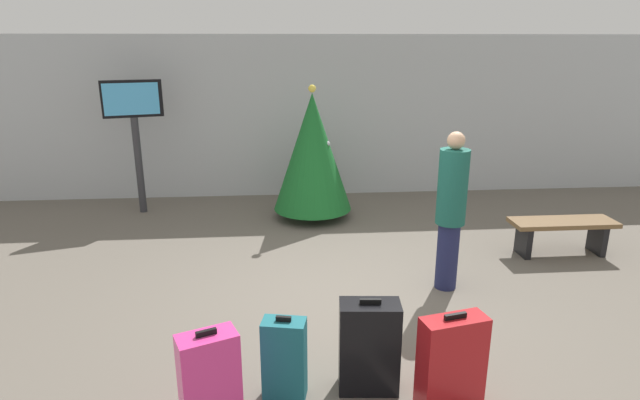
{
  "coord_description": "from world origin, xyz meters",
  "views": [
    {
      "loc": [
        -0.74,
        -5.1,
        2.76
      ],
      "look_at": [
        -0.24,
        0.97,
        0.9
      ],
      "focal_mm": 29.1,
      "sensor_mm": 36.0,
      "label": 1
    }
  ],
  "objects_px": {
    "traveller_0": "(451,208)",
    "holiday_tree": "(312,152)",
    "suitcase_0": "(452,361)",
    "waiting_bench": "(562,229)",
    "suitcase_2": "(369,347)",
    "flight_info_kiosk": "(134,121)",
    "suitcase_1": "(284,359)",
    "suitcase_3": "(210,382)"
  },
  "relations": [
    {
      "from": "traveller_0",
      "to": "holiday_tree",
      "type": "bearing_deg",
      "value": 117.5
    },
    {
      "from": "holiday_tree",
      "to": "suitcase_0",
      "type": "bearing_deg",
      "value": -80.59
    },
    {
      "from": "waiting_bench",
      "to": "traveller_0",
      "type": "height_order",
      "value": "traveller_0"
    },
    {
      "from": "suitcase_2",
      "to": "holiday_tree",
      "type": "bearing_deg",
      "value": 92.07
    },
    {
      "from": "flight_info_kiosk",
      "to": "suitcase_0",
      "type": "relative_size",
      "value": 2.75
    },
    {
      "from": "flight_info_kiosk",
      "to": "waiting_bench",
      "type": "bearing_deg",
      "value": -20.98
    },
    {
      "from": "flight_info_kiosk",
      "to": "suitcase_1",
      "type": "relative_size",
      "value": 3.02
    },
    {
      "from": "waiting_bench",
      "to": "suitcase_2",
      "type": "distance_m",
      "value": 4.04
    },
    {
      "from": "flight_info_kiosk",
      "to": "suitcase_2",
      "type": "xyz_separation_m",
      "value": [
        3.0,
        -4.95,
        -1.15
      ]
    },
    {
      "from": "holiday_tree",
      "to": "waiting_bench",
      "type": "relative_size",
      "value": 1.54
    },
    {
      "from": "holiday_tree",
      "to": "suitcase_2",
      "type": "bearing_deg",
      "value": -87.93
    },
    {
      "from": "flight_info_kiosk",
      "to": "traveller_0",
      "type": "distance_m",
      "value": 5.32
    },
    {
      "from": "suitcase_1",
      "to": "suitcase_2",
      "type": "bearing_deg",
      "value": 3.33
    },
    {
      "from": "holiday_tree",
      "to": "suitcase_0",
      "type": "xyz_separation_m",
      "value": [
        0.77,
        -4.65,
        -0.71
      ]
    },
    {
      "from": "suitcase_3",
      "to": "suitcase_0",
      "type": "bearing_deg",
      "value": 3.93
    },
    {
      "from": "suitcase_1",
      "to": "holiday_tree",
      "type": "bearing_deg",
      "value": 83.25
    },
    {
      "from": "suitcase_0",
      "to": "suitcase_1",
      "type": "relative_size",
      "value": 1.1
    },
    {
      "from": "waiting_bench",
      "to": "suitcase_3",
      "type": "distance_m",
      "value": 5.24
    },
    {
      "from": "traveller_0",
      "to": "suitcase_2",
      "type": "height_order",
      "value": "traveller_0"
    },
    {
      "from": "holiday_tree",
      "to": "suitcase_2",
      "type": "height_order",
      "value": "holiday_tree"
    },
    {
      "from": "waiting_bench",
      "to": "traveller_0",
      "type": "relative_size",
      "value": 0.75
    },
    {
      "from": "holiday_tree",
      "to": "suitcase_0",
      "type": "height_order",
      "value": "holiday_tree"
    },
    {
      "from": "waiting_bench",
      "to": "suitcase_2",
      "type": "xyz_separation_m",
      "value": [
        -3.08,
        -2.62,
        0.04
      ]
    },
    {
      "from": "suitcase_1",
      "to": "suitcase_2",
      "type": "distance_m",
      "value": 0.69
    },
    {
      "from": "suitcase_2",
      "to": "waiting_bench",
      "type": "bearing_deg",
      "value": 40.41
    },
    {
      "from": "holiday_tree",
      "to": "traveller_0",
      "type": "xyz_separation_m",
      "value": [
        1.38,
        -2.65,
        -0.11
      ]
    },
    {
      "from": "flight_info_kiosk",
      "to": "suitcase_1",
      "type": "xyz_separation_m",
      "value": [
        2.32,
        -4.99,
        -1.2
      ]
    },
    {
      "from": "holiday_tree",
      "to": "suitcase_3",
      "type": "relative_size",
      "value": 2.6
    },
    {
      "from": "flight_info_kiosk",
      "to": "suitcase_2",
      "type": "bearing_deg",
      "value": -58.77
    },
    {
      "from": "flight_info_kiosk",
      "to": "suitcase_1",
      "type": "distance_m",
      "value": 5.63
    },
    {
      "from": "flight_info_kiosk",
      "to": "traveller_0",
      "type": "relative_size",
      "value": 1.19
    },
    {
      "from": "flight_info_kiosk",
      "to": "suitcase_3",
      "type": "xyz_separation_m",
      "value": [
        1.77,
        -5.31,
        -1.15
      ]
    },
    {
      "from": "traveller_0",
      "to": "suitcase_3",
      "type": "relative_size",
      "value": 2.24
    },
    {
      "from": "flight_info_kiosk",
      "to": "suitcase_3",
      "type": "bearing_deg",
      "value": -71.57
    },
    {
      "from": "holiday_tree",
      "to": "waiting_bench",
      "type": "distance_m",
      "value": 3.78
    },
    {
      "from": "flight_info_kiosk",
      "to": "waiting_bench",
      "type": "xyz_separation_m",
      "value": [
        6.08,
        -2.33,
        -1.19
      ]
    },
    {
      "from": "suitcase_0",
      "to": "suitcase_3",
      "type": "height_order",
      "value": "suitcase_3"
    },
    {
      "from": "traveller_0",
      "to": "suitcase_3",
      "type": "xyz_separation_m",
      "value": [
        -2.45,
        -2.12,
        -0.58
      ]
    },
    {
      "from": "flight_info_kiosk",
      "to": "traveller_0",
      "type": "height_order",
      "value": "flight_info_kiosk"
    },
    {
      "from": "flight_info_kiosk",
      "to": "suitcase_2",
      "type": "distance_m",
      "value": 5.9
    },
    {
      "from": "suitcase_3",
      "to": "traveller_0",
      "type": "bearing_deg",
      "value": 40.89
    },
    {
      "from": "flight_info_kiosk",
      "to": "suitcase_2",
      "type": "height_order",
      "value": "flight_info_kiosk"
    }
  ]
}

